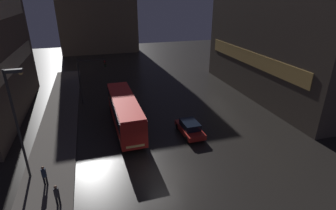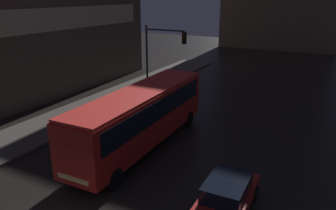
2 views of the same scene
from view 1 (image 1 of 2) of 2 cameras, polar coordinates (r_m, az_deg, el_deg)
ground_plane at (r=21.86m, az=-0.56°, el=-15.28°), size 120.00×120.00×0.00m
sidewalk_left at (r=30.05m, az=-22.95°, el=-5.55°), size 4.00×48.00×0.15m
building_right_block at (r=40.22m, az=23.90°, el=11.69°), size 10.07×25.33×13.79m
bus_near at (r=28.36m, az=-9.41°, el=-1.04°), size 2.69×11.37×3.41m
car_taxi at (r=27.30m, az=4.78°, el=-4.97°), size 1.98×4.27×1.45m
pedestrian_near at (r=20.07m, az=-23.06°, el=-17.42°), size 0.48×0.48×1.70m
pedestrian_mid at (r=22.27m, az=-25.38°, el=-13.46°), size 0.49×0.49×1.68m
traffic_light_main at (r=35.17m, az=-16.85°, el=6.63°), size 3.58×0.35×6.09m
street_lamp_sidewalk at (r=21.61m, az=-30.00°, el=-1.15°), size 1.25×0.36×8.76m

